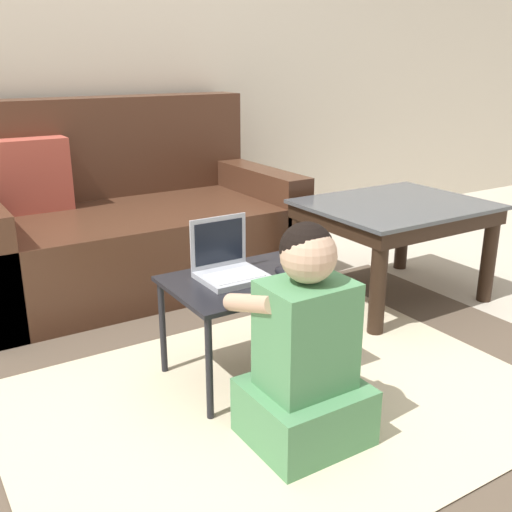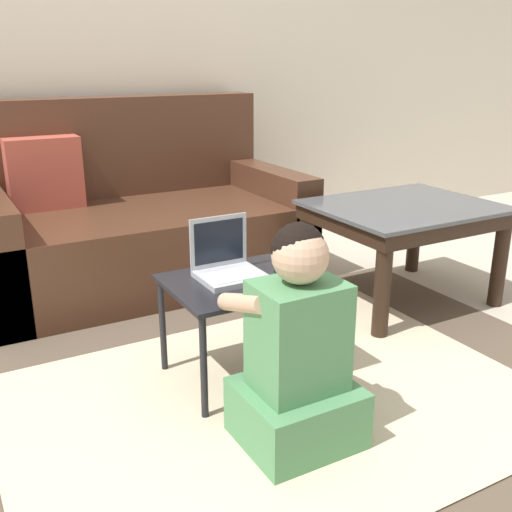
{
  "view_description": "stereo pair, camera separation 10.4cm",
  "coord_description": "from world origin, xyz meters",
  "px_view_note": "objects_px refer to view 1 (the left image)",
  "views": [
    {
      "loc": [
        -1.18,
        -1.63,
        1.14
      ],
      "look_at": [
        -0.07,
        0.13,
        0.45
      ],
      "focal_mm": 42.0,
      "sensor_mm": 36.0,
      "label": 1
    },
    {
      "loc": [
        -1.09,
        -1.69,
        1.14
      ],
      "look_at": [
        -0.07,
        0.13,
        0.45
      ],
      "focal_mm": 42.0,
      "sensor_mm": 36.0,
      "label": 2
    }
  ],
  "objects_px": {
    "laptop_desk": "(247,291)",
    "laptop": "(229,268)",
    "coffee_table": "(395,218)",
    "couch": "(127,223)",
    "computer_mouse": "(285,272)",
    "person_seated": "(305,355)"
  },
  "relations": [
    {
      "from": "couch",
      "to": "person_seated",
      "type": "bearing_deg",
      "value": -92.36
    },
    {
      "from": "laptop_desk",
      "to": "laptop",
      "type": "height_order",
      "value": "laptop"
    },
    {
      "from": "laptop_desk",
      "to": "computer_mouse",
      "type": "height_order",
      "value": "computer_mouse"
    },
    {
      "from": "coffee_table",
      "to": "laptop",
      "type": "xyz_separation_m",
      "value": [
        -1.06,
        -0.25,
        0.02
      ]
    },
    {
      "from": "coffee_table",
      "to": "laptop_desk",
      "type": "xyz_separation_m",
      "value": [
        -1.01,
        -0.29,
        -0.06
      ]
    },
    {
      "from": "laptop",
      "to": "computer_mouse",
      "type": "xyz_separation_m",
      "value": [
        0.18,
        -0.1,
        -0.02
      ]
    },
    {
      "from": "couch",
      "to": "coffee_table",
      "type": "distance_m",
      "value": 1.38
    },
    {
      "from": "coffee_table",
      "to": "couch",
      "type": "bearing_deg",
      "value": 136.63
    },
    {
      "from": "couch",
      "to": "person_seated",
      "type": "relative_size",
      "value": 2.31
    },
    {
      "from": "coffee_table",
      "to": "person_seated",
      "type": "distance_m",
      "value": 1.3
    },
    {
      "from": "couch",
      "to": "person_seated",
      "type": "height_order",
      "value": "couch"
    },
    {
      "from": "couch",
      "to": "laptop_desk",
      "type": "relative_size",
      "value": 2.92
    },
    {
      "from": "coffee_table",
      "to": "laptop_desk",
      "type": "distance_m",
      "value": 1.06
    },
    {
      "from": "couch",
      "to": "laptop",
      "type": "bearing_deg",
      "value": -92.74
    },
    {
      "from": "laptop",
      "to": "computer_mouse",
      "type": "bearing_deg",
      "value": -29.68
    },
    {
      "from": "computer_mouse",
      "to": "coffee_table",
      "type": "bearing_deg",
      "value": 21.47
    },
    {
      "from": "couch",
      "to": "coffee_table",
      "type": "relative_size",
      "value": 1.96
    },
    {
      "from": "coffee_table",
      "to": "laptop",
      "type": "distance_m",
      "value": 1.09
    },
    {
      "from": "laptop",
      "to": "laptop_desk",
      "type": "bearing_deg",
      "value": -45.39
    },
    {
      "from": "coffee_table",
      "to": "computer_mouse",
      "type": "distance_m",
      "value": 0.95
    },
    {
      "from": "couch",
      "to": "laptop",
      "type": "distance_m",
      "value": 1.2
    },
    {
      "from": "laptop",
      "to": "person_seated",
      "type": "bearing_deg",
      "value": -91.42
    }
  ]
}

